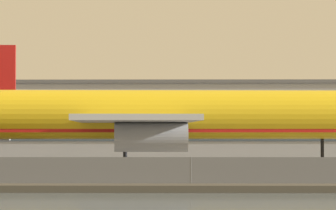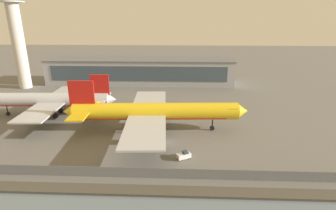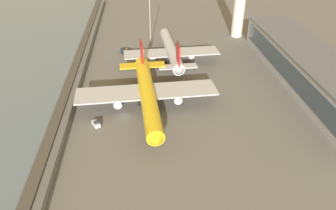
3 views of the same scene
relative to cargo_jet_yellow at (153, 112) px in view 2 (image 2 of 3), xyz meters
The scene contains 8 objects.
ground_plane 10.03m from the cargo_jet_yellow, 63.34° to the right, with size 500.00×500.00×0.00m, color #66635E.
shoreline_seawall 28.67m from the cargo_jet_yellow, 82.41° to the right, with size 320.00×3.00×0.50m.
perimeter_fence 24.13m from the cargo_jet_yellow, 80.97° to the right, with size 280.00×0.10×2.28m.
cargo_jet_yellow is the anchor object (origin of this frame).
passenger_jet_silver 36.54m from the cargo_jet_yellow, 162.68° to the left, with size 44.95×38.25×13.82m.
baggage_tug 18.26m from the cargo_jet_yellow, 61.12° to the right, with size 3.58×2.90×1.80m.
control_tower 81.02m from the cargo_jet_yellow, 144.09° to the left, with size 10.75×10.75×44.54m.
terminal_building 59.05m from the cargo_jet_yellow, 101.37° to the left, with size 89.26×18.34×11.94m.
Camera 2 is at (3.39, -61.39, 30.85)m, focal length 28.00 mm.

